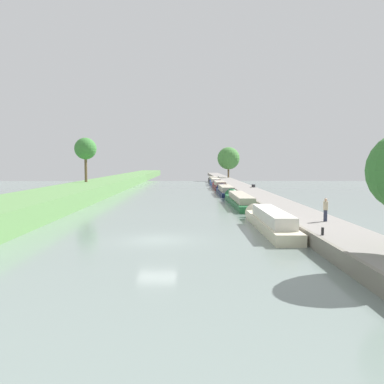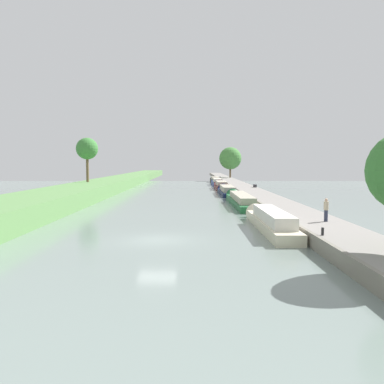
{
  "view_description": "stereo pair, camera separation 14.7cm",
  "coord_description": "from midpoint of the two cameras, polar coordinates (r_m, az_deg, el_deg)",
  "views": [
    {
      "loc": [
        2.13,
        -25.14,
        5.06
      ],
      "look_at": [
        2.45,
        27.95,
        1.0
      ],
      "focal_mm": 36.56,
      "sensor_mm": 36.0,
      "label": 1
    },
    {
      "loc": [
        2.28,
        -25.14,
        5.06
      ],
      "look_at": [
        2.45,
        27.95,
        1.0
      ],
      "focal_mm": 36.56,
      "sensor_mm": 36.0,
      "label": 2
    }
  ],
  "objects": [
    {
      "name": "ground_plane",
      "position": [
        25.74,
        -5.29,
        -6.98
      ],
      "size": [
        160.0,
        160.0,
        0.0
      ],
      "primitive_type": "plane",
      "color": "slate"
    },
    {
      "name": "right_towpath",
      "position": [
        27.17,
        19.6,
        -5.7
      ],
      "size": [
        3.84,
        260.0,
        0.85
      ],
      "color": "gray",
      "rests_on": "ground_plane"
    },
    {
      "name": "stone_quay",
      "position": [
        26.54,
        15.42,
        -5.78
      ],
      "size": [
        0.25,
        260.0,
        0.9
      ],
      "color": "gray",
      "rests_on": "ground_plane"
    },
    {
      "name": "narrowboat_cream",
      "position": [
        30.24,
        11.04,
        -4.1
      ],
      "size": [
        1.85,
        13.27,
        2.07
      ],
      "color": "beige",
      "rests_on": "ground_plane"
    },
    {
      "name": "narrowboat_green",
      "position": [
        47.13,
        6.78,
        -1.13
      ],
      "size": [
        2.07,
        17.08,
        2.03
      ],
      "color": "#1E6033",
      "rests_on": "ground_plane"
    },
    {
      "name": "narrowboat_navy",
      "position": [
        62.19,
        4.78,
        0.2
      ],
      "size": [
        2.17,
        13.31,
        2.14
      ],
      "color": "#141E42",
      "rests_on": "ground_plane"
    },
    {
      "name": "narrowboat_maroon",
      "position": [
        75.1,
        3.91,
        0.96
      ],
      "size": [
        2.11,
        11.92,
        2.12
      ],
      "color": "maroon",
      "rests_on": "ground_plane"
    },
    {
      "name": "narrowboat_blue",
      "position": [
        87.44,
        3.37,
        1.44
      ],
      "size": [
        2.05,
        12.17,
        2.12
      ],
      "color": "#283D93",
      "rests_on": "ground_plane"
    },
    {
      "name": "narrowboat_black",
      "position": [
        99.77,
        3.01,
        1.78
      ],
      "size": [
        1.97,
        11.58,
        1.94
      ],
      "color": "black",
      "rests_on": "ground_plane"
    },
    {
      "name": "tree_rightbank_midnear",
      "position": [
        107.92,
        5.31,
        4.91
      ],
      "size": [
        6.09,
        6.09,
        8.32
      ],
      "color": "brown",
      "rests_on": "right_towpath"
    },
    {
      "name": "tree_leftbank_downstream",
      "position": [
        65.3,
        -15.34,
        6.08
      ],
      "size": [
        3.49,
        3.49,
        7.12
      ],
      "color": "brown",
      "rests_on": "left_grassy_bank"
    },
    {
      "name": "person_walking",
      "position": [
        29.3,
        18.77,
        -2.39
      ],
      "size": [
        0.34,
        0.34,
        1.66
      ],
      "color": "#282D42",
      "rests_on": "right_towpath"
    },
    {
      "name": "mooring_bollard_near",
      "position": [
        23.83,
        18.34,
        -5.47
      ],
      "size": [
        0.16,
        0.16,
        0.45
      ],
      "color": "black",
      "rests_on": "right_towpath"
    },
    {
      "name": "mooring_bollard_far",
      "position": [
        104.89,
        3.82,
        2.19
      ],
      "size": [
        0.16,
        0.16,
        0.45
      ],
      "color": "black",
      "rests_on": "right_towpath"
    },
    {
      "name": "park_bench",
      "position": [
        66.65,
        8.89,
        1.0
      ],
      "size": [
        0.44,
        1.5,
        0.47
      ],
      "color": "#333338",
      "rests_on": "right_towpath"
    }
  ]
}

